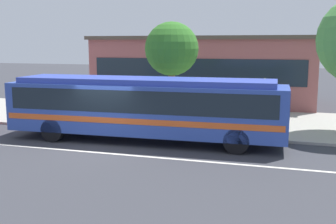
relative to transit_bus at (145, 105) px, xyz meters
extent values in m
plane|color=#36373E|center=(-1.31, -1.53, -1.60)|extent=(120.00, 120.00, 0.00)
cube|color=#A19D94|center=(-1.31, 5.35, -1.54)|extent=(60.00, 8.00, 0.12)
cube|color=silver|center=(-1.31, -2.33, -1.60)|extent=(56.00, 0.16, 0.01)
cube|color=#2E4AA7|center=(-0.02, 0.00, -0.14)|extent=(12.00, 2.91, 2.08)
cube|color=#3044AC|center=(-0.02, 0.00, 1.02)|extent=(11.03, 2.57, 0.24)
cube|color=#19232D|center=(-0.02, 0.00, 0.28)|extent=(11.28, 2.91, 0.92)
cube|color=#D85924|center=(-0.02, 0.00, -0.51)|extent=(11.76, 2.92, 0.24)
cube|color=#19232D|center=(5.89, 0.21, 0.28)|extent=(0.20, 2.19, 1.00)
cylinder|color=black|center=(3.99, 1.25, -1.10)|extent=(1.01, 0.32, 1.00)
cylinder|color=black|center=(4.07, -0.96, -1.10)|extent=(1.01, 0.32, 1.00)
cylinder|color=black|center=(-3.87, 0.97, -1.10)|extent=(1.01, 0.32, 1.00)
cylinder|color=black|center=(-3.79, -1.24, -1.10)|extent=(1.01, 0.32, 1.00)
cylinder|color=navy|center=(-4.23, 2.08, -1.07)|extent=(0.14, 0.14, 0.82)
cylinder|color=navy|center=(-4.14, 1.94, -1.07)|extent=(0.14, 0.14, 0.82)
cylinder|color=green|center=(-4.19, 2.01, -0.35)|extent=(0.47, 0.47, 0.62)
sphere|color=#BA9E8F|center=(-4.19, 2.01, 0.07)|extent=(0.22, 0.22, 0.22)
cylinder|color=#383B2C|center=(2.25, 2.23, -1.02)|extent=(0.14, 0.14, 0.91)
cylinder|color=#383B2C|center=(2.40, 2.30, -1.02)|extent=(0.14, 0.14, 0.91)
cylinder|color=#448D47|center=(2.33, 2.26, -0.28)|extent=(0.46, 0.46, 0.57)
sphere|color=#DBA37F|center=(2.33, 2.26, 0.11)|extent=(0.21, 0.21, 0.21)
cylinder|color=navy|center=(-1.58, 2.37, -1.03)|extent=(0.14, 0.14, 0.90)
cylinder|color=navy|center=(-1.42, 2.40, -1.03)|extent=(0.14, 0.14, 0.90)
cylinder|color=gold|center=(-1.50, 2.38, -0.29)|extent=(0.41, 0.41, 0.58)
sphere|color=tan|center=(-1.50, 2.38, 0.11)|extent=(0.24, 0.24, 0.24)
cylinder|color=gray|center=(4.82, 1.72, -0.23)|extent=(0.08, 0.08, 2.50)
cube|color=yellow|center=(4.82, 1.72, 0.82)|extent=(0.15, 0.44, 0.56)
cylinder|color=brown|center=(-0.08, 4.36, -0.07)|extent=(0.37, 0.37, 2.82)
sphere|color=#327226|center=(-0.08, 4.36, 2.32)|extent=(2.80, 2.80, 2.80)
cube|color=#925050|center=(0.04, 12.75, 0.62)|extent=(14.86, 7.24, 4.44)
cube|color=#19232D|center=(0.04, 9.11, 0.84)|extent=(13.67, 0.04, 1.60)
cube|color=#4C4036|center=(0.04, 12.75, 2.96)|extent=(15.26, 7.64, 0.24)
camera|label=1|loc=(6.02, -16.39, 2.60)|focal=44.01mm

